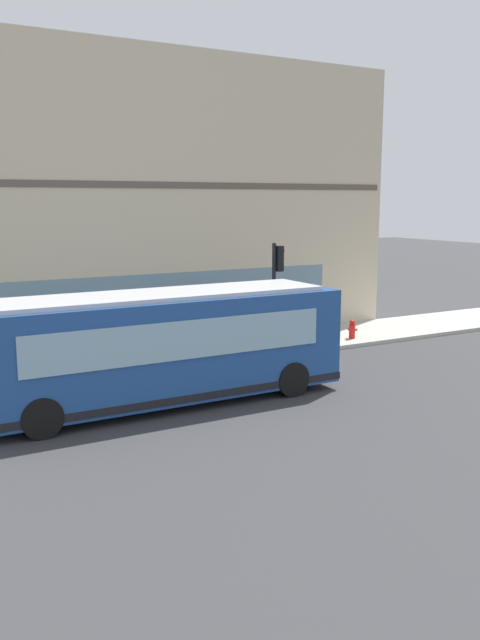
# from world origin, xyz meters

# --- Properties ---
(ground) EXTENTS (120.00, 120.00, 0.00)m
(ground) POSITION_xyz_m (0.00, 0.00, 0.00)
(ground) COLOR #38383A
(sidewalk_curb) EXTENTS (3.73, 40.00, 0.15)m
(sidewalk_curb) POSITION_xyz_m (4.46, 0.00, 0.07)
(sidewalk_curb) COLOR #B2ADA3
(sidewalk_curb) RESTS_ON ground
(building_corner) EXTENTS (7.26, 20.45, 10.98)m
(building_corner) POSITION_xyz_m (9.93, 0.00, 5.48)
(building_corner) COLOR beige
(building_corner) RESTS_ON ground
(city_bus_nearside) EXTENTS (2.61, 10.04, 3.07)m
(city_bus_nearside) POSITION_xyz_m (-0.33, 3.01, 1.55)
(city_bus_nearside) COLOR #1E478C
(city_bus_nearside) RESTS_ON ground
(traffic_light_near_corner) EXTENTS (0.32, 0.49, 3.87)m
(traffic_light_near_corner) POSITION_xyz_m (3.14, -2.82, 2.85)
(traffic_light_near_corner) COLOR black
(traffic_light_near_corner) RESTS_ON sidewalk_curb
(fire_hydrant) EXTENTS (0.35, 0.35, 0.74)m
(fire_hydrant) POSITION_xyz_m (3.49, -6.57, 0.51)
(fire_hydrant) COLOR red
(fire_hydrant) RESTS_ON sidewalk_curb
(pedestrian_near_building_entrance) EXTENTS (0.32, 0.32, 1.59)m
(pedestrian_near_building_entrance) POSITION_xyz_m (4.74, -5.79, 1.06)
(pedestrian_near_building_entrance) COLOR #8C3F8C
(pedestrian_near_building_entrance) RESTS_ON sidewalk_curb
(pedestrian_by_light_pole) EXTENTS (0.32, 0.32, 1.65)m
(pedestrian_by_light_pole) POSITION_xyz_m (4.08, -1.12, 1.10)
(pedestrian_by_light_pole) COLOR #3359A5
(pedestrian_by_light_pole) RESTS_ON sidewalk_curb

